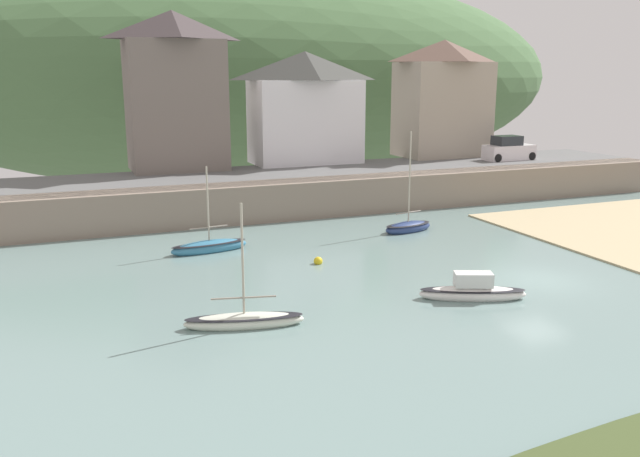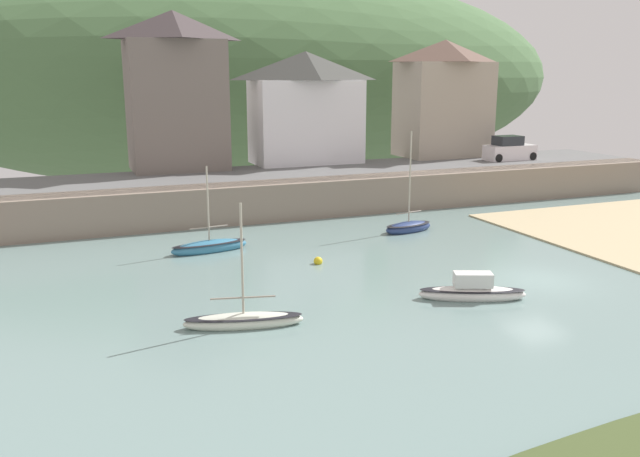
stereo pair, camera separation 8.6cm
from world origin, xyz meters
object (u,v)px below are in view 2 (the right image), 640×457
waterfront_building_centre (306,107)px  fishing_boat_green (244,320)px  waterfront_building_right (444,98)px  mooring_buoy (318,261)px  parked_car_near_slipway (509,150)px  rowboat_small_beached (472,292)px  waterfront_building_left (176,90)px  sailboat_tall_mast (408,227)px  motorboat_with_cabin (210,247)px

waterfront_building_centre → fishing_boat_green: 29.15m
waterfront_building_right → mooring_buoy: 27.59m
waterfront_building_centre → fishing_boat_green: (-12.10, -25.72, -6.46)m
waterfront_building_centre → mooring_buoy: (-6.48, -18.99, -6.57)m
parked_car_near_slipway → waterfront_building_centre: bearing=163.8°
rowboat_small_beached → mooring_buoy: (-4.05, 7.25, -0.18)m
waterfront_building_left → sailboat_tall_mast: 19.76m
waterfront_building_right → waterfront_building_centre: bearing=-180.0°
waterfront_building_right → mooring_buoy: (-18.71, -18.99, -7.09)m
waterfront_building_right → motorboat_with_cabin: size_ratio=2.02×
rowboat_small_beached → fishing_boat_green: 9.69m
sailboat_tall_mast → rowboat_small_beached: (-3.50, -11.71, 0.04)m
motorboat_with_cabin → waterfront_building_left: bearing=78.3°
sailboat_tall_mast → rowboat_small_beached: 12.23m
waterfront_building_right → rowboat_small_beached: bearing=-119.2°
parked_car_near_slipway → waterfront_building_right: bearing=127.7°
sailboat_tall_mast → parked_car_near_slipway: bearing=22.8°
waterfront_building_centre → waterfront_building_left: bearing=180.0°
waterfront_building_centre → motorboat_with_cabin: (-10.96, -14.71, -6.43)m
waterfront_building_left → mooring_buoy: (3.38, -18.99, -7.89)m
waterfront_building_right → sailboat_tall_mast: waterfront_building_right is taller
rowboat_small_beached → fishing_boat_green: fishing_boat_green is taller
waterfront_building_right → fishing_boat_green: size_ratio=1.97×
motorboat_with_cabin → mooring_buoy: size_ratio=10.63×
mooring_buoy → waterfront_building_centre: bearing=71.2°
motorboat_with_cabin → fishing_boat_green: bearing=-103.3°
parked_car_near_slipway → fishing_boat_green: bearing=-143.0°
waterfront_building_centre → mooring_buoy: waterfront_building_centre is taller
waterfront_building_right → parked_car_near_slipway: bearing=-52.0°
waterfront_building_centre → rowboat_small_beached: size_ratio=1.87×
mooring_buoy → rowboat_small_beached: bearing=-60.8°
sailboat_tall_mast → mooring_buoy: bearing=-161.0°
rowboat_small_beached → mooring_buoy: rowboat_small_beached is taller
waterfront_building_left → sailboat_tall_mast: waterfront_building_left is taller
waterfront_building_left → motorboat_with_cabin: 16.66m
waterfront_building_left → sailboat_tall_mast: size_ratio=1.81×
rowboat_small_beached → waterfront_building_left: bearing=128.3°
rowboat_small_beached → sailboat_tall_mast: bearing=95.9°
waterfront_building_left → fishing_boat_green: bearing=-95.0°
motorboat_with_cabin → sailboat_tall_mast: bearing=-6.5°
motorboat_with_cabin → mooring_buoy: bearing=-51.1°
motorboat_with_cabin → rowboat_small_beached: bearing=-60.9°
waterfront_building_left → sailboat_tall_mast: (10.93, -14.53, -7.75)m
waterfront_building_right → sailboat_tall_mast: size_ratio=1.56×
waterfront_building_left → waterfront_building_right: 22.11m
waterfront_building_centre → rowboat_small_beached: waterfront_building_centre is taller
waterfront_building_right → fishing_boat_green: (-24.33, -25.72, -6.99)m
rowboat_small_beached → motorboat_with_cabin: bearing=149.0°
waterfront_building_centre → fishing_boat_green: size_ratio=1.76×
rowboat_small_beached → fishing_boat_green: bearing=-160.6°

